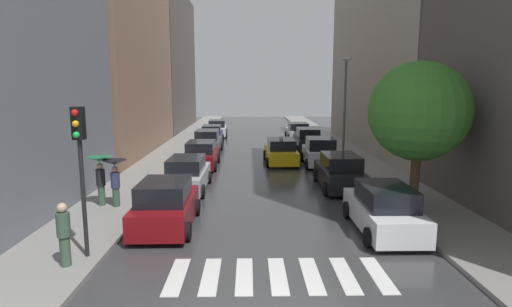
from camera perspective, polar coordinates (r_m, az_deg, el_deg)
name	(u,v)px	position (r m, az deg, el deg)	size (l,w,h in m)	color
ground_plane	(259,151)	(32.00, 0.38, 0.29)	(28.00, 72.00, 0.04)	#37373A
sidewalk_left	(175,150)	(32.48, -11.16, 0.42)	(3.00, 72.00, 0.15)	gray
sidewalk_right	(342,150)	(32.79, 11.81, 0.48)	(3.00, 72.00, 0.15)	gray
crosswalk_stripes	(278,275)	(11.49, 3.06, -16.49)	(5.85, 2.20, 0.01)	silver
building_left_mid	(110,65)	(32.80, -19.59, 11.49)	(6.00, 16.03, 13.09)	#8C6B56
building_left_far	(159,62)	(49.37, -13.28, 12.22)	(6.00, 17.16, 15.40)	#564C47
building_right_mid	(399,59)	(34.78, 19.22, 12.27)	(6.00, 21.86, 14.19)	#9E9384
parked_car_left_nearest	(166,206)	(15.06, -12.40, -7.08)	(2.12, 4.16, 1.74)	maroon
parked_car_left_second	(187,175)	(20.12, -9.53, -2.94)	(2.05, 4.49, 1.66)	#B2B7BF
parked_car_left_third	(201,155)	(25.74, -7.57, -0.22)	(2.08, 4.30, 1.65)	maroon
parked_car_left_fourth	(208,142)	(31.14, -6.71, 1.54)	(2.06, 4.50, 1.77)	#474C51
parked_car_left_fifth	(212,135)	(36.32, -6.11, 2.57)	(2.09, 4.21, 1.63)	navy
parked_car_left_sixth	(217,129)	(41.55, -5.40, 3.44)	(2.15, 4.47, 1.65)	silver
parked_car_right_nearest	(384,210)	(15.01, 17.26, -7.45)	(2.02, 4.41, 1.68)	silver
parked_car_right_second	(340,172)	(20.72, 11.52, -2.58)	(2.08, 4.53, 1.71)	black
parked_car_right_third	(320,152)	(26.50, 8.83, 0.14)	(2.17, 4.10, 1.78)	silver
parked_car_right_fourth	(307,140)	(32.30, 7.12, 1.83)	(2.02, 4.40, 1.79)	black
parked_car_right_fifth	(298,132)	(38.90, 5.82, 3.01)	(2.15, 4.42, 1.61)	#B2B7BF
taxi_midroad	(281,152)	(26.90, 3.45, 0.24)	(2.17, 4.47, 1.81)	yellow
pedestrian_foreground	(115,173)	(17.57, -18.95, -2.60)	(0.96, 0.96, 1.92)	#38513D
pedestrian_near_tree	(64,233)	(12.46, -25.06, -9.94)	(0.36, 0.36, 1.77)	#38513D
pedestrian_by_kerb	(100,170)	(17.94, -20.77, -2.20)	(0.98, 0.98, 2.03)	#38513D
street_tree_right	(419,112)	(17.20, 21.62, 5.41)	(3.86, 3.86, 5.82)	#513823
traffic_light_left_corner	(80,149)	(12.38, -23.21, 0.58)	(0.30, 0.42, 4.30)	black
lamp_post_right	(345,101)	(27.83, 12.21, 7.10)	(0.60, 0.28, 6.70)	#595B60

